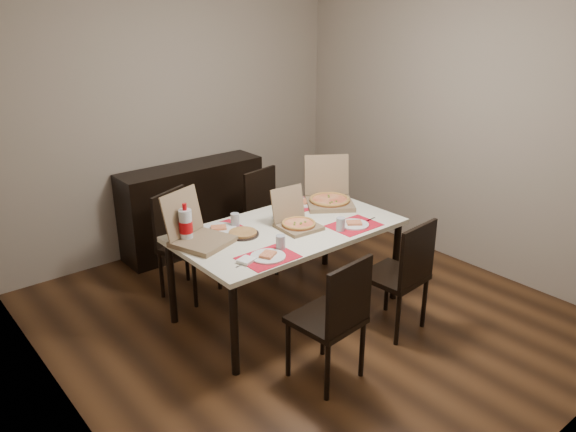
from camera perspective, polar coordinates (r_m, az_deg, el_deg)
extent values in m
cube|color=#482B16|center=(4.76, 1.85, -10.13)|extent=(3.80, 4.00, 0.02)
cube|color=gray|center=(5.84, -11.31, 9.32)|extent=(3.80, 0.02, 2.60)
cube|color=gray|center=(3.34, -23.26, -0.99)|extent=(0.02, 4.00, 2.60)
cube|color=gray|center=(5.64, 16.90, 8.41)|extent=(0.02, 4.00, 2.60)
cube|color=black|center=(5.88, -9.63, 0.87)|extent=(1.50, 0.40, 0.90)
cube|color=#EBE4C6|center=(4.51, 0.00, -1.42)|extent=(1.80, 1.00, 0.04)
cylinder|color=black|center=(3.92, -5.48, -11.45)|extent=(0.06, 0.06, 0.71)
cylinder|color=black|center=(4.93, 10.89, -4.54)|extent=(0.06, 0.06, 0.71)
cylinder|color=black|center=(4.58, -11.76, -6.67)|extent=(0.06, 0.06, 0.71)
cylinder|color=black|center=(5.47, 3.85, -1.51)|extent=(0.06, 0.06, 0.71)
cube|color=black|center=(3.84, 3.87, -10.46)|extent=(0.46, 0.46, 0.04)
cube|color=black|center=(3.61, 6.24, -8.17)|extent=(0.42, 0.07, 0.46)
cylinder|color=black|center=(3.77, 4.02, -15.54)|extent=(0.04, 0.04, 0.43)
cylinder|color=black|center=(4.00, 7.53, -13.27)|extent=(0.04, 0.04, 0.43)
cylinder|color=black|center=(3.97, 0.01, -13.36)|extent=(0.04, 0.04, 0.43)
cylinder|color=black|center=(4.18, 3.58, -11.36)|extent=(0.04, 0.04, 0.43)
cube|color=black|center=(4.46, 10.73, -6.03)|extent=(0.45, 0.45, 0.04)
cube|color=black|center=(4.26, 13.04, -3.83)|extent=(0.42, 0.07, 0.46)
cylinder|color=black|center=(4.36, 11.08, -10.31)|extent=(0.04, 0.04, 0.43)
cylinder|color=black|center=(4.62, 13.67, -8.56)|extent=(0.04, 0.04, 0.43)
cylinder|color=black|center=(4.54, 7.32, -8.71)|extent=(0.04, 0.04, 0.43)
cylinder|color=black|center=(4.79, 10.03, -7.14)|extent=(0.04, 0.04, 0.43)
cube|color=black|center=(4.96, -10.03, -3.11)|extent=(0.55, 0.55, 0.04)
cube|color=black|center=(4.97, -11.95, -0.04)|extent=(0.40, 0.19, 0.46)
cylinder|color=black|center=(5.28, -10.24, -4.33)|extent=(0.04, 0.04, 0.43)
cylinder|color=black|center=(5.04, -12.73, -5.86)|extent=(0.04, 0.04, 0.43)
cylinder|color=black|center=(5.09, -7.01, -5.19)|extent=(0.04, 0.04, 0.43)
cylinder|color=black|center=(4.83, -9.44, -6.85)|extent=(0.04, 0.04, 0.43)
cube|color=black|center=(5.44, -1.36, -0.50)|extent=(0.48, 0.48, 0.04)
cube|color=black|center=(5.48, -2.86, 2.41)|extent=(0.42, 0.10, 0.46)
cylinder|color=black|center=(5.77, -1.47, -1.73)|extent=(0.04, 0.04, 0.43)
cylinder|color=black|center=(5.53, -3.98, -2.83)|extent=(0.04, 0.04, 0.43)
cylinder|color=black|center=(5.55, 1.29, -2.68)|extent=(0.04, 0.04, 0.43)
cylinder|color=black|center=(5.30, -1.19, -3.87)|extent=(0.04, 0.04, 0.43)
cube|color=red|center=(3.99, -2.05, -4.22)|extent=(0.40, 0.30, 0.00)
cylinder|color=white|center=(3.99, -2.05, -4.12)|extent=(0.25, 0.25, 0.01)
cube|color=#F5CB7A|center=(3.98, -2.05, -3.92)|extent=(0.15, 0.14, 0.02)
cylinder|color=#A3A6AE|center=(4.09, -0.76, -2.71)|extent=(0.07, 0.07, 0.11)
cube|color=#B2B2B7|center=(3.92, -4.24, -4.76)|extent=(0.20, 0.04, 0.00)
cube|color=white|center=(3.93, -4.26, -4.50)|extent=(0.13, 0.13, 0.02)
cube|color=red|center=(4.57, 6.72, -0.95)|extent=(0.40, 0.30, 0.00)
cylinder|color=white|center=(4.57, 6.73, -0.86)|extent=(0.24, 0.24, 0.01)
cube|color=#F5CB7A|center=(4.56, 6.73, -0.68)|extent=(0.15, 0.14, 0.02)
cylinder|color=#A3A6AE|center=(4.43, 5.36, -0.86)|extent=(0.07, 0.07, 0.11)
cube|color=#B2B2B7|center=(4.68, 8.13, -0.48)|extent=(0.20, 0.04, 0.00)
cube|color=red|center=(4.48, -7.05, -1.45)|extent=(0.40, 0.30, 0.00)
cylinder|color=white|center=(4.47, -7.06, -1.35)|extent=(0.29, 0.29, 0.01)
cube|color=#F5CB7A|center=(4.47, -7.06, -1.17)|extent=(0.15, 0.14, 0.02)
cylinder|color=#A3A6AE|center=(4.52, -5.40, -0.41)|extent=(0.07, 0.07, 0.11)
cube|color=#B2B2B7|center=(4.44, -9.35, -1.79)|extent=(0.20, 0.04, 0.00)
cube|color=white|center=(4.43, -9.08, -1.65)|extent=(0.13, 0.13, 0.02)
cube|color=red|center=(5.02, 1.81, 1.27)|extent=(0.40, 0.30, 0.00)
cylinder|color=white|center=(5.02, 1.81, 1.36)|extent=(0.25, 0.25, 0.01)
cube|color=#F5CB7A|center=(5.01, 1.81, 1.52)|extent=(0.13, 0.11, 0.02)
cylinder|color=#A3A6AE|center=(4.84, 0.85, 1.16)|extent=(0.07, 0.07, 0.11)
cube|color=#B2B2B7|center=(5.12, 2.80, 1.65)|extent=(0.20, 0.04, 0.00)
cube|color=white|center=(4.43, 0.45, -1.41)|extent=(0.16, 0.16, 0.02)
cube|color=brown|center=(4.47, 1.10, -1.11)|extent=(0.32, 0.32, 0.03)
cube|color=brown|center=(4.53, -0.03, 1.27)|extent=(0.31, 0.09, 0.27)
cylinder|color=#F5CB7A|center=(4.47, 1.10, -0.82)|extent=(0.28, 0.28, 0.02)
cube|color=brown|center=(4.99, 4.24, 1.30)|extent=(0.56, 0.56, 0.04)
cube|color=brown|center=(5.11, 3.95, 4.20)|extent=(0.38, 0.30, 0.36)
cylinder|color=#F5CB7A|center=(4.98, 4.25, 1.62)|extent=(0.48, 0.48, 0.02)
cube|color=brown|center=(4.24, -8.64, -2.59)|extent=(0.48, 0.48, 0.04)
cube|color=brown|center=(4.29, -10.72, 0.32)|extent=(0.39, 0.20, 0.34)
cylinder|color=black|center=(4.37, -4.61, -1.86)|extent=(0.25, 0.25, 0.01)
cylinder|color=#B88447|center=(4.36, -4.62, -1.68)|extent=(0.22, 0.22, 0.02)
imported|color=white|center=(4.62, -0.82, -0.36)|extent=(0.14, 0.14, 0.03)
cylinder|color=silver|center=(4.26, -10.34, -1.02)|extent=(0.10, 0.10, 0.26)
cylinder|color=#B8080D|center=(4.26, -10.33, -1.08)|extent=(0.10, 0.10, 0.09)
cylinder|color=#B8080D|center=(4.20, -10.47, 0.92)|extent=(0.03, 0.03, 0.05)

